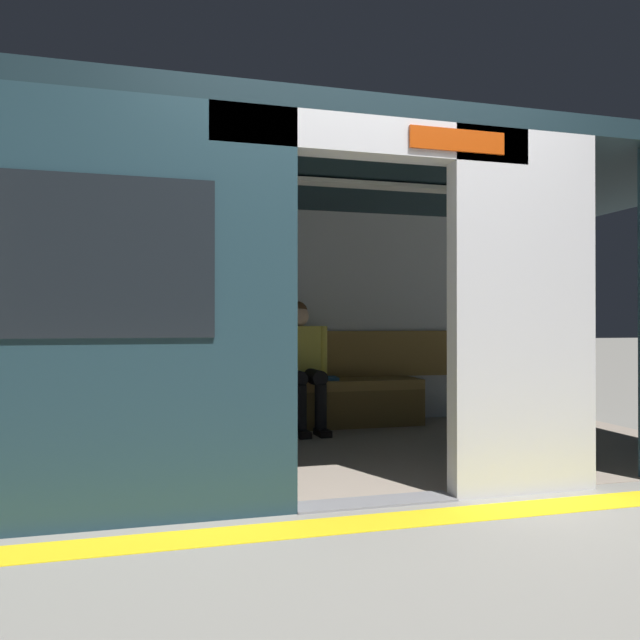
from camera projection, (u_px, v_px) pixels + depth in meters
name	position (u px, v px, depth m)	size (l,w,h in m)	color
ground_plane	(375.00, 503.00, 3.24)	(60.00, 60.00, 0.00)	gray
platform_edge_strip	(396.00, 520.00, 2.95)	(8.00, 0.24, 0.01)	yellow
train_car	(310.00, 257.00, 4.42)	(6.40, 2.83, 2.17)	silver
bench_seat	(286.00, 392.00, 5.48)	(2.57, 0.44, 0.44)	olive
person_seated	(300.00, 357.00, 5.46)	(0.55, 0.69, 1.16)	#D8CC4C
handbag	(256.00, 372.00, 5.45)	(0.26, 0.15, 0.17)	black
book	(329.00, 378.00, 5.61)	(0.15, 0.22, 0.03)	#26598C
grab_pole_door	(285.00, 314.00, 3.66)	(0.04, 0.04, 2.03)	silver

